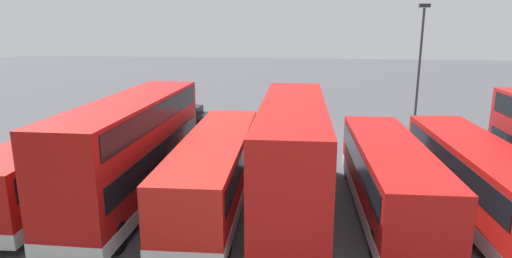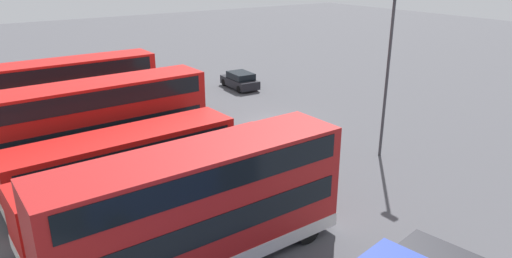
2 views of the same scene
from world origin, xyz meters
name	(u,v)px [view 2 (image 2 of 2)]	position (x,y,z in m)	size (l,w,h in m)	color
ground_plane	(278,124)	(0.00, 0.00, 0.00)	(140.00, 140.00, 0.00)	#47474C
bus_double_decker_near_end	(201,206)	(-10.90, 11.60, 2.45)	(2.88, 11.04, 4.55)	#A51919
bus_single_deck_second	(163,187)	(-7.26, 11.49, 1.62)	(3.26, 11.58, 2.95)	#B71411
bus_single_deck_third	(125,160)	(-3.72, 11.82, 1.62)	(3.04, 10.87, 2.95)	#B71411
bus_double_decker_fourth	(98,121)	(0.22, 11.84, 2.45)	(2.96, 11.91, 4.55)	#B71411
bus_single_deck_fifth	(84,119)	(3.53, 11.73, 1.62)	(3.15, 11.93, 2.95)	red
bus_double_decker_sixth	(65,93)	(7.10, 11.91, 2.45)	(2.74, 11.79, 4.55)	#B71411
bus_single_deck_seventh	(49,94)	(10.62, 12.22, 1.62)	(3.18, 10.51, 2.95)	#B71411
car_hatchback_silver	(240,80)	(9.37, -2.97, 0.70)	(4.04, 2.01, 1.43)	black
lamp_post_tall	(388,66)	(-7.60, -1.57, 5.15)	(0.70, 0.30, 8.90)	#38383D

